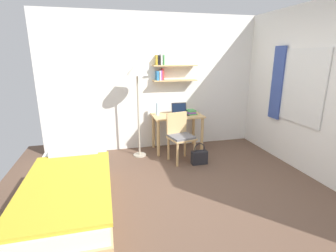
{
  "coord_description": "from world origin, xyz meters",
  "views": [
    {
      "loc": [
        -1.03,
        -2.86,
        1.83
      ],
      "look_at": [
        -0.18,
        0.51,
        0.85
      ],
      "focal_mm": 26.89,
      "sensor_mm": 36.0,
      "label": 1
    }
  ],
  "objects_px": {
    "bed": "(70,196)",
    "desk_chair": "(180,135)",
    "water_bottle": "(157,109)",
    "book_stack": "(191,112)",
    "desk": "(177,122)",
    "laptop": "(180,112)",
    "standing_lamp": "(137,74)",
    "handbag": "(199,157)"
  },
  "relations": [
    {
      "from": "book_stack",
      "to": "bed",
      "type": "bearing_deg",
      "value": -140.29
    },
    {
      "from": "desk",
      "to": "standing_lamp",
      "type": "relative_size",
      "value": 0.56
    },
    {
      "from": "desk_chair",
      "to": "standing_lamp",
      "type": "height_order",
      "value": "standing_lamp"
    },
    {
      "from": "desk_chair",
      "to": "standing_lamp",
      "type": "relative_size",
      "value": 0.5
    },
    {
      "from": "standing_lamp",
      "to": "handbag",
      "type": "relative_size",
      "value": 4.51
    },
    {
      "from": "standing_lamp",
      "to": "handbag",
      "type": "bearing_deg",
      "value": -33.47
    },
    {
      "from": "standing_lamp",
      "to": "desk_chair",
      "type": "bearing_deg",
      "value": -29.51
    },
    {
      "from": "standing_lamp",
      "to": "laptop",
      "type": "relative_size",
      "value": 5.64
    },
    {
      "from": "desk_chair",
      "to": "handbag",
      "type": "relative_size",
      "value": 2.25
    },
    {
      "from": "desk",
      "to": "standing_lamp",
      "type": "height_order",
      "value": "standing_lamp"
    },
    {
      "from": "desk",
      "to": "laptop",
      "type": "relative_size",
      "value": 3.15
    },
    {
      "from": "desk",
      "to": "book_stack",
      "type": "bearing_deg",
      "value": 0.8
    },
    {
      "from": "desk",
      "to": "handbag",
      "type": "height_order",
      "value": "desk"
    },
    {
      "from": "desk",
      "to": "desk_chair",
      "type": "xyz_separation_m",
      "value": [
        -0.1,
        -0.51,
        -0.1
      ]
    },
    {
      "from": "bed",
      "to": "book_stack",
      "type": "height_order",
      "value": "book_stack"
    },
    {
      "from": "bed",
      "to": "desk_chair",
      "type": "bearing_deg",
      "value": 35.42
    },
    {
      "from": "water_bottle",
      "to": "book_stack",
      "type": "bearing_deg",
      "value": -6.29
    },
    {
      "from": "water_bottle",
      "to": "book_stack",
      "type": "xyz_separation_m",
      "value": [
        0.65,
        -0.07,
        -0.08
      ]
    },
    {
      "from": "bed",
      "to": "handbag",
      "type": "bearing_deg",
      "value": 25.95
    },
    {
      "from": "desk",
      "to": "desk_chair",
      "type": "bearing_deg",
      "value": -100.77
    },
    {
      "from": "standing_lamp",
      "to": "bed",
      "type": "bearing_deg",
      "value": -123.11
    },
    {
      "from": "bed",
      "to": "book_stack",
      "type": "xyz_separation_m",
      "value": [
        2.09,
        1.74,
        0.52
      ]
    },
    {
      "from": "desk_chair",
      "to": "book_stack",
      "type": "bearing_deg",
      "value": 54.0
    },
    {
      "from": "book_stack",
      "to": "desk",
      "type": "bearing_deg",
      "value": -179.2
    },
    {
      "from": "laptop",
      "to": "bed",
      "type": "bearing_deg",
      "value": -136.78
    },
    {
      "from": "desk_chair",
      "to": "laptop",
      "type": "relative_size",
      "value": 2.82
    },
    {
      "from": "water_bottle",
      "to": "book_stack",
      "type": "height_order",
      "value": "water_bottle"
    },
    {
      "from": "water_bottle",
      "to": "desk",
      "type": "bearing_deg",
      "value": -11.43
    },
    {
      "from": "bed",
      "to": "book_stack",
      "type": "distance_m",
      "value": 2.77
    },
    {
      "from": "standing_lamp",
      "to": "book_stack",
      "type": "height_order",
      "value": "standing_lamp"
    },
    {
      "from": "desk",
      "to": "desk_chair",
      "type": "height_order",
      "value": "desk_chair"
    },
    {
      "from": "desk",
      "to": "desk_chair",
      "type": "distance_m",
      "value": 0.53
    },
    {
      "from": "water_bottle",
      "to": "desk_chair",
      "type": "bearing_deg",
      "value": -64.74
    },
    {
      "from": "laptop",
      "to": "book_stack",
      "type": "height_order",
      "value": "laptop"
    },
    {
      "from": "handbag",
      "to": "desk",
      "type": "bearing_deg",
      "value": 103.47
    },
    {
      "from": "laptop",
      "to": "handbag",
      "type": "distance_m",
      "value": 1.02
    },
    {
      "from": "laptop",
      "to": "water_bottle",
      "type": "height_order",
      "value": "water_bottle"
    },
    {
      "from": "handbag",
      "to": "desk_chair",
      "type": "bearing_deg",
      "value": 138.34
    },
    {
      "from": "bed",
      "to": "desk_chair",
      "type": "height_order",
      "value": "desk_chair"
    },
    {
      "from": "book_stack",
      "to": "standing_lamp",
      "type": "bearing_deg",
      "value": -172.62
    },
    {
      "from": "bed",
      "to": "desk",
      "type": "xyz_separation_m",
      "value": [
        1.82,
        1.74,
        0.34
      ]
    },
    {
      "from": "laptop",
      "to": "book_stack",
      "type": "relative_size",
      "value": 1.3
    }
  ]
}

